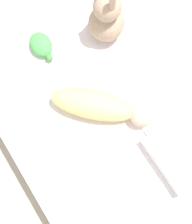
{
  "coord_description": "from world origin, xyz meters",
  "views": [
    {
      "loc": [
        0.31,
        -0.22,
        1.81
      ],
      "look_at": [
        -0.04,
        0.01,
        0.28
      ],
      "focal_mm": 50.0,
      "sensor_mm": 36.0,
      "label": 1
    }
  ],
  "objects_px": {
    "bunny_plush": "(106,19)",
    "turtle_plush": "(41,45)",
    "swaddled_baby": "(101,106)",
    "pillow": "(187,150)"
  },
  "relations": [
    {
      "from": "pillow",
      "to": "swaddled_baby",
      "type": "bearing_deg",
      "value": -150.15
    },
    {
      "from": "swaddled_baby",
      "to": "bunny_plush",
      "type": "height_order",
      "value": "bunny_plush"
    },
    {
      "from": "pillow",
      "to": "bunny_plush",
      "type": "relative_size",
      "value": 0.85
    },
    {
      "from": "swaddled_baby",
      "to": "pillow",
      "type": "height_order",
      "value": "swaddled_baby"
    },
    {
      "from": "pillow",
      "to": "bunny_plush",
      "type": "height_order",
      "value": "bunny_plush"
    },
    {
      "from": "pillow",
      "to": "bunny_plush",
      "type": "distance_m",
      "value": 0.79
    },
    {
      "from": "swaddled_baby",
      "to": "bunny_plush",
      "type": "distance_m",
      "value": 0.46
    },
    {
      "from": "swaddled_baby",
      "to": "pillow",
      "type": "relative_size",
      "value": 1.38
    },
    {
      "from": "turtle_plush",
      "to": "bunny_plush",
      "type": "bearing_deg",
      "value": 72.71
    },
    {
      "from": "bunny_plush",
      "to": "turtle_plush",
      "type": "bearing_deg",
      "value": -107.29
    }
  ]
}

